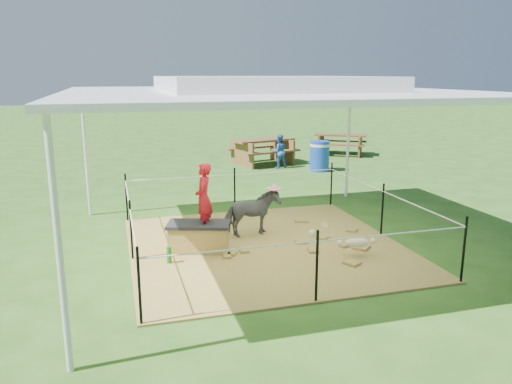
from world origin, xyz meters
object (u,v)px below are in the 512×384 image
object	(u,v)px
woman	(203,192)
picnic_table_near	(263,152)
trash_barrel	(320,156)
straw_bale	(199,238)
foal	(357,241)
picnic_table_far	(340,144)
distant_person	(279,151)
pony	(252,214)
green_bottle	(169,255)

from	to	relation	value
woman	picnic_table_near	world-z (taller)	woman
trash_barrel	straw_bale	bearing A→B (deg)	-128.04
woman	trash_barrel	bearing A→B (deg)	159.88
trash_barrel	foal	bearing A→B (deg)	-108.54
picnic_table_far	distant_person	distance (m)	3.63
straw_bale	foal	size ratio (longest dim) A/B	0.99
straw_bale	trash_barrel	size ratio (longest dim) A/B	1.04
pony	picnic_table_near	bearing A→B (deg)	-27.72
woman	pony	xyz separation A→B (m)	(0.96, 0.49, -0.58)
foal	trash_barrel	world-z (taller)	trash_barrel
green_bottle	picnic_table_far	bearing A→B (deg)	51.74
green_bottle	distant_person	world-z (taller)	distant_person
foal	distant_person	world-z (taller)	distant_person
green_bottle	picnic_table_far	world-z (taller)	picnic_table_far
picnic_table_far	straw_bale	bearing A→B (deg)	-96.14
trash_barrel	picnic_table_near	world-z (taller)	trash_barrel
pony	picnic_table_near	xyz separation A→B (m)	(2.42, 7.33, -0.04)
woman	distant_person	distance (m)	7.93
green_bottle	pony	world-z (taller)	pony
woman	picnic_table_far	bearing A→B (deg)	160.26
picnic_table_near	distant_person	size ratio (longest dim) A/B	1.88
foal	trash_barrel	size ratio (longest dim) A/B	1.05
trash_barrel	picnic_table_near	xyz separation A→B (m)	(-1.34, 1.65, -0.04)
straw_bale	distant_person	world-z (taller)	distant_person
picnic_table_near	distant_person	world-z (taller)	distant_person
green_bottle	picnic_table_near	distance (m)	9.21
picnic_table_near	trash_barrel	bearing A→B (deg)	-66.19
woman	trash_barrel	distance (m)	7.80
trash_barrel	distant_person	distance (m)	1.33
woman	straw_bale	bearing A→B (deg)	-72.66
woman	pony	bearing A→B (deg)	134.38
straw_bale	woman	size ratio (longest dim) A/B	0.83
woman	distant_person	bearing A→B (deg)	169.57
trash_barrel	distant_person	size ratio (longest dim) A/B	0.87
straw_bale	picnic_table_far	size ratio (longest dim) A/B	0.52
straw_bale	pony	bearing A→B (deg)	24.81
picnic_table_near	foal	bearing A→B (deg)	-112.17
green_bottle	picnic_table_far	size ratio (longest dim) A/B	0.14
green_bottle	trash_barrel	distance (m)	8.54
green_bottle	pony	xyz separation A→B (m)	(1.61, 0.94, 0.29)
distant_person	pony	bearing A→B (deg)	67.91
straw_bale	picnic_table_far	bearing A→B (deg)	52.51
green_bottle	pony	size ratio (longest dim) A/B	0.26
trash_barrel	distant_person	xyz separation A→B (m)	(-1.04, 0.83, 0.07)
woman	picnic_table_far	size ratio (longest dim) A/B	0.62
foal	picnic_table_far	world-z (taller)	picnic_table_far
trash_barrel	woman	bearing A→B (deg)	-127.46
trash_barrel	distant_person	world-z (taller)	distant_person
green_bottle	trash_barrel	world-z (taller)	trash_barrel
picnic_table_near	green_bottle	bearing A→B (deg)	-131.31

